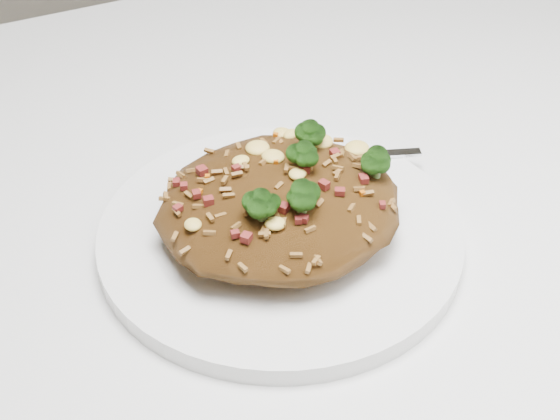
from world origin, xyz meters
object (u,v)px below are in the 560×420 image
at_px(dining_table, 143,344).
at_px(fried_rice, 281,195).
at_px(fork, 327,158).
at_px(plate, 280,235).

height_order(dining_table, fried_rice, fried_rice).
bearing_deg(dining_table, fried_rice, -19.17).
bearing_deg(fried_rice, fork, 39.02).
distance_m(dining_table, plate, 0.14).
relative_size(dining_table, fried_rice, 7.23).
bearing_deg(dining_table, fork, 6.75).
distance_m(dining_table, fork, 0.20).
relative_size(fried_rice, fork, 1.06).
xyz_separation_m(plate, fork, (0.07, 0.05, 0.01)).
bearing_deg(fork, plate, -120.25).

